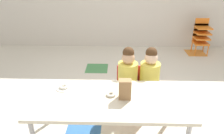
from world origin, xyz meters
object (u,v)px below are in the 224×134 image
at_px(seated_child_near_camera, 128,73).
at_px(paper_plate_near_edge, 64,88).
at_px(craft_table, 110,102).
at_px(donut_powdered_on_plate, 64,86).
at_px(donut_powdered_loose, 111,94).
at_px(kid_chair_orange_stack, 201,34).
at_px(paper_bag_brown, 125,89).
at_px(seated_child_middle_seat, 150,74).

height_order(seated_child_near_camera, paper_plate_near_edge, seated_child_near_camera).
xyz_separation_m(craft_table, donut_powdered_on_plate, (-0.54, 0.19, 0.07)).
height_order(craft_table, donut_powdered_loose, donut_powdered_loose).
height_order(craft_table, paper_plate_near_edge, paper_plate_near_edge).
bearing_deg(paper_plate_near_edge, kid_chair_orange_stack, 46.10).
bearing_deg(donut_powdered_on_plate, paper_bag_brown, -14.82).
bearing_deg(seated_child_middle_seat, paper_plate_near_edge, -157.65).
distance_m(paper_plate_near_edge, donut_powdered_loose, 0.56).
height_order(seated_child_middle_seat, donut_powdered_on_plate, seated_child_middle_seat).
distance_m(paper_bag_brown, donut_powdered_on_plate, 0.73).
distance_m(seated_child_near_camera, paper_bag_brown, 0.63).
relative_size(paper_bag_brown, donut_powdered_on_plate, 1.98).
height_order(donut_powdered_on_plate, donut_powdered_loose, donut_powdered_on_plate).
relative_size(paper_plate_near_edge, donut_powdered_loose, 1.67).
relative_size(craft_table, kid_chair_orange_stack, 2.09).
height_order(seated_child_middle_seat, donut_powdered_loose, seated_child_middle_seat).
height_order(seated_child_near_camera, kid_chair_orange_stack, seated_child_near_camera).
distance_m(paper_bag_brown, donut_powdered_loose, 0.18).
xyz_separation_m(paper_bag_brown, donut_powdered_on_plate, (-0.70, 0.18, -0.09)).
relative_size(craft_table, seated_child_near_camera, 1.82).
bearing_deg(donut_powdered_loose, paper_bag_brown, -18.16).
height_order(kid_chair_orange_stack, donut_powdered_on_plate, kid_chair_orange_stack).
distance_m(seated_child_near_camera, seated_child_middle_seat, 0.29).
xyz_separation_m(craft_table, seated_child_middle_seat, (0.50, 0.62, 0.03)).
xyz_separation_m(kid_chair_orange_stack, paper_plate_near_edge, (-2.51, -2.61, 0.12)).
relative_size(paper_bag_brown, paper_plate_near_edge, 1.22).
relative_size(craft_table, donut_powdered_on_plate, 15.10).
relative_size(kid_chair_orange_stack, donut_powdered_loose, 7.41).
bearing_deg(donut_powdered_loose, donut_powdered_on_plate, 166.11).
xyz_separation_m(seated_child_middle_seat, kid_chair_orange_stack, (1.47, 2.18, -0.10)).
xyz_separation_m(paper_bag_brown, donut_powdered_loose, (-0.15, 0.05, -0.10)).
bearing_deg(donut_powdered_on_plate, seated_child_near_camera, 29.73).
height_order(paper_plate_near_edge, donut_powdered_loose, donut_powdered_loose).
xyz_separation_m(paper_plate_near_edge, donut_powdered_on_plate, (0.00, 0.00, 0.02)).
xyz_separation_m(craft_table, paper_bag_brown, (0.15, 0.00, 0.16)).
distance_m(seated_child_middle_seat, paper_bag_brown, 0.72).
distance_m(seated_child_near_camera, kid_chair_orange_stack, 2.81).
bearing_deg(kid_chair_orange_stack, paper_plate_near_edge, -133.90).
bearing_deg(paper_bag_brown, kid_chair_orange_stack, 56.97).
distance_m(craft_table, paper_bag_brown, 0.22).
height_order(craft_table, kid_chair_orange_stack, kid_chair_orange_stack).
height_order(craft_table, seated_child_near_camera, seated_child_near_camera).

